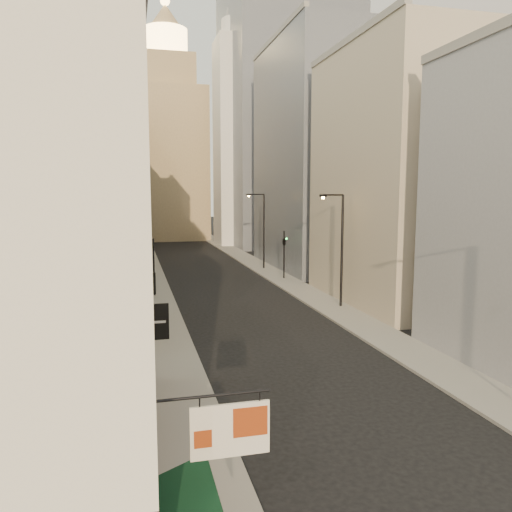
{
  "coord_description": "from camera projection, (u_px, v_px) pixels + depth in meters",
  "views": [
    {
      "loc": [
        -8.28,
        -6.18,
        8.81
      ],
      "look_at": [
        -1.9,
        19.26,
        5.49
      ],
      "focal_mm": 35.0,
      "sensor_mm": 36.0,
      "label": 1
    }
  ],
  "objects": [
    {
      "name": "right_bldg_wingrid",
      "position": [
        307.0,
        157.0,
        58.43
      ],
      "size": [
        8.0,
        20.0,
        26.0
      ],
      "primitive_type": "cube",
      "color": "gray",
      "rests_on": "ground"
    },
    {
      "name": "left_bldg_wingrid",
      "position": [
        106.0,
        173.0,
        81.64
      ],
      "size": [
        8.0,
        20.0,
        24.0
      ],
      "primitive_type": "cube",
      "color": "gray",
      "rests_on": "ground"
    },
    {
      "name": "streetlamp_mid",
      "position": [
        340.0,
        244.0,
        37.79
      ],
      "size": [
        2.21,
        0.87,
        8.73
      ],
      "rotation": [
        0.0,
        0.0,
        0.31
      ],
      "color": "black",
      "rests_on": "ground"
    },
    {
      "name": "left_bldg_tan",
      "position": [
        100.0,
        196.0,
        62.83
      ],
      "size": [
        8.0,
        18.0,
        17.0
      ],
      "primitive_type": "cube",
      "color": "#967F5C",
      "rests_on": "ground"
    },
    {
      "name": "highrise",
      "position": [
        285.0,
        94.0,
        85.23
      ],
      "size": [
        21.0,
        23.0,
        51.2
      ],
      "color": "gray",
      "rests_on": "ground"
    },
    {
      "name": "left_bldg_grey",
      "position": [
        88.0,
        180.0,
        45.32
      ],
      "size": [
        8.0,
        16.0,
        20.0
      ],
      "primitive_type": "cube",
      "color": "gray",
      "rests_on": "ground"
    },
    {
      "name": "white_tower",
      "position": [
        240.0,
        135.0,
        84.19
      ],
      "size": [
        8.0,
        8.0,
        41.5
      ],
      "color": "silver",
      "rests_on": "ground"
    },
    {
      "name": "clock_tower",
      "position": [
        168.0,
        147.0,
        95.13
      ],
      "size": [
        14.0,
        14.0,
        44.9
      ],
      "color": "#967F5C",
      "rests_on": "ground"
    },
    {
      "name": "traffic_light_left",
      "position": [
        153.0,
        256.0,
        42.15
      ],
      "size": [
        0.6,
        0.54,
        5.0
      ],
      "rotation": [
        0.0,
        0.0,
        2.75
      ],
      "color": "black",
      "rests_on": "ground"
    },
    {
      "name": "right_bldg_beige",
      "position": [
        393.0,
        178.0,
        39.56
      ],
      "size": [
        8.0,
        16.0,
        20.0
      ],
      "primitive_type": "cube",
      "color": "#AFA18B",
      "rests_on": "ground"
    },
    {
      "name": "streetlamp_far",
      "position": [
        262.0,
        227.0,
        57.2
      ],
      "size": [
        2.25,
        0.7,
        8.72
      ],
      "rotation": [
        0.0,
        0.0,
        0.23
      ],
      "color": "black",
      "rests_on": "ground"
    },
    {
      "name": "sidewalk_left",
      "position": [
        148.0,
        266.0,
        60.4
      ],
      "size": [
        3.0,
        140.0,
        0.15
      ],
      "primitive_type": "cube",
      "color": "gray",
      "rests_on": "ground"
    },
    {
      "name": "sidewalk_right",
      "position": [
        252.0,
        262.0,
        63.54
      ],
      "size": [
        3.0,
        140.0,
        0.15
      ],
      "primitive_type": "cube",
      "color": "gray",
      "rests_on": "ground"
    },
    {
      "name": "near_building_left",
      "position": [
        36.0,
        291.0,
        14.3
      ],
      "size": [
        8.3,
        23.04,
        12.3
      ],
      "color": "#51221B",
      "rests_on": "ground"
    },
    {
      "name": "traffic_light_right",
      "position": [
        284.0,
        242.0,
        50.67
      ],
      "size": [
        0.77,
        0.77,
        5.0
      ],
      "rotation": [
        0.0,
        0.0,
        2.77
      ],
      "color": "black",
      "rests_on": "ground"
    },
    {
      "name": "left_bldg_beige",
      "position": [
        67.0,
        206.0,
        30.17
      ],
      "size": [
        8.0,
        12.0,
        16.0
      ],
      "primitive_type": "cube",
      "color": "#AFA18B",
      "rests_on": "ground"
    }
  ]
}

